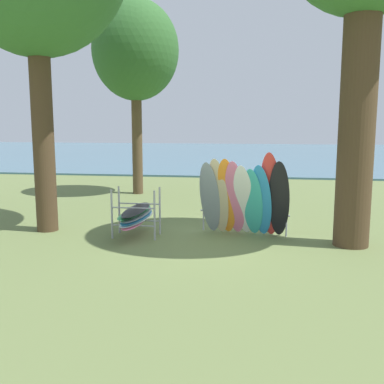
{
  "coord_description": "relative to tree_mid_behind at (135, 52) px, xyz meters",
  "views": [
    {
      "loc": [
        1.11,
        -10.86,
        2.92
      ],
      "look_at": [
        -0.62,
        0.69,
        1.1
      ],
      "focal_mm": 42.17,
      "sensor_mm": 36.0,
      "label": 1
    }
  ],
  "objects": [
    {
      "name": "leaning_board_pile",
      "position": [
        4.56,
        -6.46,
        -4.68
      ],
      "size": [
        2.39,
        1.09,
        2.21
      ],
      "color": "gray",
      "rests_on": "ground"
    },
    {
      "name": "lake_water",
      "position": [
        3.81,
        23.66,
        -5.61
      ],
      "size": [
        80.0,
        36.0,
        0.1
      ],
      "primitive_type": "cube",
      "color": "#477084",
      "rests_on": "ground"
    },
    {
      "name": "ground_plane",
      "position": [
        3.81,
        -6.98,
        -5.66
      ],
      "size": [
        80.0,
        80.0,
        0.0
      ],
      "primitive_type": "plane",
      "color": "olive"
    },
    {
      "name": "board_storage_rack",
      "position": [
        1.83,
        -6.86,
        -5.11
      ],
      "size": [
        1.15,
        2.13,
        1.25
      ],
      "color": "#9EA0A5",
      "rests_on": "ground"
    },
    {
      "name": "tree_mid_behind",
      "position": [
        0.0,
        0.0,
        0.0
      ],
      "size": [
        3.42,
        3.42,
        7.69
      ],
      "color": "brown",
      "rests_on": "ground"
    }
  ]
}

